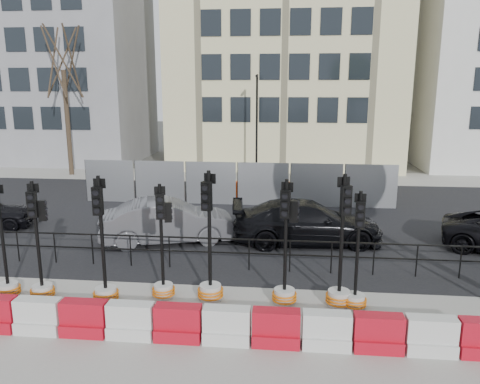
# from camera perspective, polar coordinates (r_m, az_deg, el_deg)

# --- Properties ---
(ground) EXTENTS (120.00, 120.00, 0.00)m
(ground) POSITION_cam_1_polar(r_m,az_deg,el_deg) (13.15, -4.66, -11.35)
(ground) COLOR #51514C
(ground) RESTS_ON ground
(sidewalk_near) EXTENTS (40.00, 6.00, 0.02)m
(sidewalk_near) POSITION_cam_1_polar(r_m,az_deg,el_deg) (10.54, -7.72, -17.90)
(sidewalk_near) COLOR gray
(sidewalk_near) RESTS_ON ground
(road) EXTENTS (40.00, 14.00, 0.03)m
(road) POSITION_cam_1_polar(r_m,az_deg,el_deg) (19.67, -1.01, -3.00)
(road) COLOR black
(road) RESTS_ON ground
(sidewalk_far) EXTENTS (40.00, 4.00, 0.02)m
(sidewalk_far) POSITION_cam_1_polar(r_m,az_deg,el_deg) (28.40, 1.12, 1.92)
(sidewalk_far) COLOR gray
(sidewalk_far) RESTS_ON ground
(building_grey) EXTENTS (11.00, 9.06, 14.00)m
(building_grey) POSITION_cam_1_polar(r_m,az_deg,el_deg) (37.52, -20.59, 14.51)
(building_grey) COLOR gray
(building_grey) RESTS_ON ground
(building_cream) EXTENTS (15.00, 10.06, 18.00)m
(building_cream) POSITION_cam_1_polar(r_m,az_deg,el_deg) (33.97, 5.62, 18.88)
(building_cream) COLOR beige
(building_cream) RESTS_ON ground
(kerb_railing) EXTENTS (18.00, 0.04, 1.00)m
(kerb_railing) POSITION_cam_1_polar(r_m,az_deg,el_deg) (13.99, -3.82, -6.78)
(kerb_railing) COLOR black
(kerb_railing) RESTS_ON ground
(heras_fencing) EXTENTS (14.33, 1.72, 2.00)m
(heras_fencing) POSITION_cam_1_polar(r_m,az_deg,el_deg) (22.18, -1.45, 0.68)
(heras_fencing) COLOR #92959A
(heras_fencing) RESTS_ON ground
(lamp_post_far) EXTENTS (0.12, 0.56, 6.00)m
(lamp_post_far) POSITION_cam_1_polar(r_m,az_deg,el_deg) (26.92, 2.05, 8.22)
(lamp_post_far) COLOR black
(lamp_post_far) RESTS_ON ground
(tree_bare_far) EXTENTS (2.00, 2.00, 9.00)m
(tree_bare_far) POSITION_cam_1_polar(r_m,az_deg,el_deg) (30.36, -20.79, 14.43)
(tree_bare_far) COLOR #473828
(tree_bare_far) RESTS_ON ground
(barrier_row) EXTENTS (13.60, 0.50, 0.80)m
(barrier_row) POSITION_cam_1_polar(r_m,az_deg,el_deg) (10.54, -7.52, -15.69)
(barrier_row) COLOR red
(barrier_row) RESTS_ON ground
(traffic_signal_a) EXTENTS (0.60, 0.60, 3.06)m
(traffic_signal_a) POSITION_cam_1_polar(r_m,az_deg,el_deg) (13.65, -26.61, -8.93)
(traffic_signal_a) COLOR beige
(traffic_signal_a) RESTS_ON ground
(traffic_signal_b) EXTENTS (0.61, 0.61, 3.11)m
(traffic_signal_b) POSITION_cam_1_polar(r_m,az_deg,el_deg) (13.10, -23.10, -8.97)
(traffic_signal_b) COLOR beige
(traffic_signal_b) RESTS_ON ground
(traffic_signal_c) EXTENTS (0.65, 0.65, 3.28)m
(traffic_signal_c) POSITION_cam_1_polar(r_m,az_deg,el_deg) (12.40, -16.18, -9.97)
(traffic_signal_c) COLOR beige
(traffic_signal_c) RESTS_ON ground
(traffic_signal_d) EXTENTS (0.59, 0.59, 3.02)m
(traffic_signal_d) POSITION_cam_1_polar(r_m,az_deg,el_deg) (12.32, -9.34, -9.55)
(traffic_signal_d) COLOR beige
(traffic_signal_d) RESTS_ON ground
(traffic_signal_e) EXTENTS (0.67, 0.67, 3.38)m
(traffic_signal_e) POSITION_cam_1_polar(r_m,az_deg,el_deg) (12.08, -3.69, -10.00)
(traffic_signal_e) COLOR beige
(traffic_signal_e) RESTS_ON ground
(traffic_signal_f) EXTENTS (0.63, 0.63, 3.20)m
(traffic_signal_f) POSITION_cam_1_polar(r_m,az_deg,el_deg) (11.88, 5.52, -10.09)
(traffic_signal_f) COLOR beige
(traffic_signal_f) RESTS_ON ground
(traffic_signal_g) EXTENTS (0.66, 0.66, 3.36)m
(traffic_signal_g) POSITION_cam_1_polar(r_m,az_deg,el_deg) (11.99, 12.09, -10.46)
(traffic_signal_g) COLOR beige
(traffic_signal_g) RESTS_ON ground
(traffic_signal_h) EXTENTS (0.59, 0.59, 2.97)m
(traffic_signal_h) POSITION_cam_1_polar(r_m,az_deg,el_deg) (12.00, 13.91, -10.96)
(traffic_signal_h) COLOR beige
(traffic_signal_h) RESTS_ON ground
(car_b) EXTENTS (4.13, 5.51, 1.53)m
(car_b) POSITION_cam_1_polar(r_m,az_deg,el_deg) (16.51, -8.74, -3.56)
(car_b) COLOR #545459
(car_b) RESTS_ON ground
(car_c) EXTENTS (3.14, 5.59, 1.50)m
(car_c) POSITION_cam_1_polar(r_m,az_deg,el_deg) (16.41, 8.15, -3.68)
(car_c) COLOR black
(car_c) RESTS_ON ground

